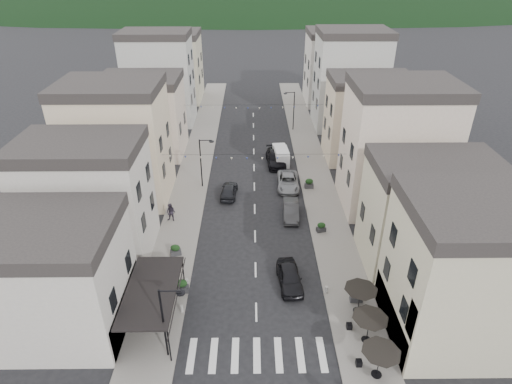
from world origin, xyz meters
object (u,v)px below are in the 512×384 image
at_px(parked_car_e, 229,190).
at_px(delivery_van, 281,155).
at_px(parked_car_b, 291,210).
at_px(parked_car_c, 288,182).
at_px(parked_car_d, 276,158).
at_px(pedestrian_b, 171,212).
at_px(pedestrian_a, 146,285).
at_px(parked_car_a, 290,277).

distance_m(parked_car_e, delivery_van, 10.82).
xyz_separation_m(parked_car_b, parked_car_c, (0.16, 6.24, 0.00)).
height_order(parked_car_c, parked_car_d, parked_car_d).
bearing_deg(parked_car_b, pedestrian_b, -172.69).
bearing_deg(pedestrian_b, pedestrian_a, -77.33).
distance_m(pedestrian_a, pedestrian_b, 10.62).
bearing_deg(parked_car_d, parked_car_e, -128.70).
xyz_separation_m(parked_car_d, delivery_van, (0.70, 0.53, 0.21)).
relative_size(parked_car_c, pedestrian_b, 2.69).
height_order(parked_car_d, parked_car_e, parked_car_d).
bearing_deg(parked_car_a, delivery_van, 83.15).
bearing_deg(parked_car_a, parked_car_b, 79.58).
bearing_deg(pedestrian_b, parked_car_d, 64.23).
bearing_deg(parked_car_b, pedestrian_a, -134.49).
bearing_deg(parked_car_a, pedestrian_b, 134.72).
bearing_deg(pedestrian_a, parked_car_a, -16.51).
distance_m(parked_car_d, pedestrian_b, 17.54).
xyz_separation_m(parked_car_a, delivery_van, (0.70, 23.47, 0.24)).
xyz_separation_m(parked_car_e, pedestrian_a, (-5.96, -15.81, 0.24)).
xyz_separation_m(parked_car_b, delivery_van, (-0.27, 13.02, 0.27)).
xyz_separation_m(parked_car_e, delivery_van, (6.38, 8.74, 0.29)).
relative_size(parked_car_b, parked_car_c, 0.84).
relative_size(parked_car_d, pedestrian_a, 3.29).
distance_m(parked_car_c, pedestrian_a, 21.88).
bearing_deg(parked_car_b, parked_car_e, 150.29).
relative_size(parked_car_d, delivery_van, 1.25).
bearing_deg(delivery_van, parked_car_e, -130.96).
distance_m(parked_car_a, delivery_van, 23.48).
bearing_deg(delivery_van, parked_car_d, -147.59).
relative_size(parked_car_d, pedestrian_b, 2.80).
relative_size(parked_car_a, delivery_van, 1.03).
bearing_deg(parked_car_c, delivery_van, 95.75).
xyz_separation_m(parked_car_d, parked_car_e, (-5.68, -8.21, -0.09)).
bearing_deg(parked_car_d, parked_car_b, -89.60).
xyz_separation_m(parked_car_e, pedestrian_b, (-5.64, -5.19, 0.39)).
xyz_separation_m(parked_car_b, parked_car_d, (-0.97, 12.48, 0.07)).
relative_size(delivery_van, pedestrian_a, 2.63).
height_order(parked_car_b, parked_car_c, parked_car_c).
xyz_separation_m(parked_car_a, parked_car_c, (1.13, 16.69, -0.04)).
height_order(parked_car_b, parked_car_d, parked_car_d).
bearing_deg(parked_car_c, parked_car_d, 102.40).
bearing_deg(parked_car_d, pedestrian_a, -119.89).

